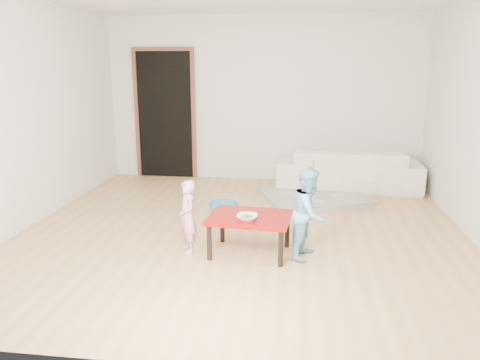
% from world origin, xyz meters
% --- Properties ---
extents(floor, '(5.00, 5.00, 0.01)m').
position_xyz_m(floor, '(0.00, 0.00, 0.00)').
color(floor, tan).
rests_on(floor, ground).
extents(back_wall, '(5.00, 0.02, 2.60)m').
position_xyz_m(back_wall, '(0.00, 2.50, 1.30)').
color(back_wall, silver).
rests_on(back_wall, floor).
extents(left_wall, '(0.02, 5.00, 2.60)m').
position_xyz_m(left_wall, '(-2.50, 0.00, 1.30)').
color(left_wall, silver).
rests_on(left_wall, floor).
extents(doorway, '(1.02, 0.08, 2.11)m').
position_xyz_m(doorway, '(-1.60, 2.48, 1.02)').
color(doorway, brown).
rests_on(doorway, back_wall).
extents(sofa, '(2.13, 0.88, 0.62)m').
position_xyz_m(sofa, '(1.35, 2.05, 0.31)').
color(sofa, white).
rests_on(sofa, floor).
extents(cushion, '(0.43, 0.39, 0.11)m').
position_xyz_m(cushion, '(0.99, 1.85, 0.46)').
color(cushion, orange).
rests_on(cushion, sofa).
extents(red_table, '(0.84, 0.66, 0.40)m').
position_xyz_m(red_table, '(0.15, -0.63, 0.20)').
color(red_table, maroon).
rests_on(red_table, floor).
extents(bowl, '(0.20, 0.20, 0.05)m').
position_xyz_m(bowl, '(0.14, -0.76, 0.42)').
color(bowl, white).
rests_on(bowl, red_table).
extents(broccoli, '(0.12, 0.12, 0.06)m').
position_xyz_m(broccoli, '(0.14, -0.76, 0.43)').
color(broccoli, '#2D5919').
rests_on(broccoli, red_table).
extents(child_pink, '(0.29, 0.32, 0.74)m').
position_xyz_m(child_pink, '(-0.47, -0.66, 0.37)').
color(child_pink, pink).
rests_on(child_pink, floor).
extents(child_blue, '(0.46, 0.52, 0.90)m').
position_xyz_m(child_blue, '(0.74, -0.62, 0.45)').
color(child_blue, '#5DA2D8').
rests_on(child_blue, floor).
extents(basin, '(0.37, 0.37, 0.11)m').
position_xyz_m(basin, '(-0.34, 0.69, 0.06)').
color(basin, teal).
rests_on(basin, floor).
extents(blanket, '(1.66, 1.54, 0.07)m').
position_xyz_m(blanket, '(0.83, 1.41, 0.03)').
color(blanket, '#B2AC9D').
rests_on(blanket, floor).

